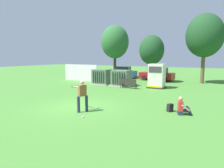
% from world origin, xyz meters
% --- Properties ---
extents(ground_plane, '(96.00, 96.00, 0.00)m').
position_xyz_m(ground_plane, '(0.00, 0.00, 0.00)').
color(ground_plane, '#478433').
extents(fence_panel, '(4.80, 0.12, 2.00)m').
position_xyz_m(fence_panel, '(-8.02, 10.50, 1.00)').
color(fence_panel, white).
rests_on(fence_panel, ground).
extents(transformer_west, '(2.10, 1.70, 1.62)m').
position_xyz_m(transformer_west, '(-4.09, 9.13, 0.79)').
color(transformer_west, '#9E9B93').
rests_on(transformer_west, ground).
extents(transformer_mid_west, '(2.10, 1.70, 1.62)m').
position_xyz_m(transformer_mid_west, '(-1.66, 9.04, 0.79)').
color(transformer_mid_west, '#9E9B93').
rests_on(transformer_mid_west, ground).
extents(generator_enclosure, '(1.60, 1.40, 2.30)m').
position_xyz_m(generator_enclosure, '(1.87, 9.49, 1.14)').
color(generator_enclosure, '#262626').
rests_on(generator_enclosure, ground).
extents(park_bench, '(1.82, 0.52, 0.92)m').
position_xyz_m(park_bench, '(-0.42, 7.92, 0.54)').
color(park_bench, '#2D2823').
rests_on(park_bench, ground).
extents(batter, '(1.53, 1.00, 1.74)m').
position_xyz_m(batter, '(0.75, -0.63, 0.98)').
color(batter, '#282D4C').
rests_on(batter, ground).
extents(sports_ball, '(0.09, 0.09, 0.09)m').
position_xyz_m(sports_ball, '(1.49, -1.55, 0.04)').
color(sports_ball, white).
rests_on(sports_ball, ground).
extents(seated_spectator, '(0.79, 0.66, 0.96)m').
position_xyz_m(seated_spectator, '(5.66, 1.41, 0.38)').
color(seated_spectator, '#282D4C').
rests_on(seated_spectator, ground).
extents(backpack, '(0.36, 0.38, 0.44)m').
position_xyz_m(backpack, '(4.97, 1.70, 0.21)').
color(backpack, black).
rests_on(backpack, ground).
extents(tree_left, '(3.76, 3.76, 7.19)m').
position_xyz_m(tree_left, '(-5.77, 15.24, 4.93)').
color(tree_left, '#4C3828').
rests_on(tree_left, ground).
extents(tree_center_left, '(2.84, 2.84, 5.42)m').
position_xyz_m(tree_center_left, '(0.02, 13.39, 3.72)').
color(tree_center_left, brown).
rests_on(tree_center_left, ground).
extents(tree_center_right, '(3.99, 3.99, 7.63)m').
position_xyz_m(tree_center_right, '(5.35, 15.28, 5.24)').
color(tree_center_right, brown).
rests_on(tree_center_right, ground).
extents(parked_car_leftmost, '(4.40, 2.36, 1.62)m').
position_xyz_m(parked_car_leftmost, '(-5.06, 15.91, 0.75)').
color(parked_car_leftmost, navy).
rests_on(parked_car_leftmost, ground).
extents(parked_car_left_of_center, '(4.31, 2.15, 1.62)m').
position_xyz_m(parked_car_left_of_center, '(0.10, 15.52, 0.75)').
color(parked_car_left_of_center, maroon).
rests_on(parked_car_left_of_center, ground).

